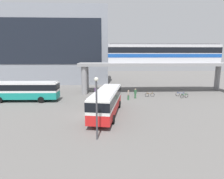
{
  "coord_description": "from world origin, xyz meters",
  "views": [
    {
      "loc": [
        1.83,
        -23.0,
        7.44
      ],
      "look_at": [
        3.07,
        6.24,
        2.2
      ],
      "focal_mm": 30.38,
      "sensor_mm": 36.0,
      "label": 1
    }
  ],
  "objects_px": {
    "train": "(163,53)",
    "pedestrian_walking_across": "(135,94)",
    "bus_main": "(107,100)",
    "bus_secondary": "(24,89)",
    "bicycle_brown": "(150,95)",
    "pedestrian_at_kerb": "(128,95)",
    "bicycle_silver": "(105,97)",
    "bicycle_green": "(184,96)",
    "station_building": "(51,47)",
    "pedestrian_near_building": "(96,92)",
    "bicycle_blue": "(181,94)"
  },
  "relations": [
    {
      "from": "train",
      "to": "bicycle_silver",
      "type": "distance_m",
      "value": 15.63
    },
    {
      "from": "train",
      "to": "pedestrian_walking_across",
      "type": "height_order",
      "value": "train"
    },
    {
      "from": "train",
      "to": "bicycle_green",
      "type": "relative_size",
      "value": 13.29
    },
    {
      "from": "station_building",
      "to": "pedestrian_near_building",
      "type": "bearing_deg",
      "value": -56.7
    },
    {
      "from": "station_building",
      "to": "bicycle_silver",
      "type": "distance_m",
      "value": 28.79
    },
    {
      "from": "pedestrian_near_building",
      "to": "pedestrian_at_kerb",
      "type": "bearing_deg",
      "value": -31.09
    },
    {
      "from": "station_building",
      "to": "bus_main",
      "type": "relative_size",
      "value": 2.79
    },
    {
      "from": "train",
      "to": "bus_main",
      "type": "height_order",
      "value": "train"
    },
    {
      "from": "bus_secondary",
      "to": "bicycle_green",
      "type": "bearing_deg",
      "value": 2.64
    },
    {
      "from": "bus_secondary",
      "to": "bicycle_blue",
      "type": "xyz_separation_m",
      "value": [
        27.37,
        2.72,
        -1.63
      ]
    },
    {
      "from": "bus_main",
      "to": "bus_secondary",
      "type": "xyz_separation_m",
      "value": [
        -13.44,
        7.97,
        0.0
      ]
    },
    {
      "from": "bicycle_green",
      "to": "bicycle_silver",
      "type": "bearing_deg",
      "value": -178.41
    },
    {
      "from": "bicycle_green",
      "to": "bicycle_silver",
      "type": "distance_m",
      "value": 14.23
    },
    {
      "from": "train",
      "to": "bicycle_blue",
      "type": "bearing_deg",
      "value": -65.21
    },
    {
      "from": "station_building",
      "to": "bus_secondary",
      "type": "height_order",
      "value": "station_building"
    },
    {
      "from": "pedestrian_near_building",
      "to": "station_building",
      "type": "bearing_deg",
      "value": 123.3
    },
    {
      "from": "bus_main",
      "to": "pedestrian_near_building",
      "type": "xyz_separation_m",
      "value": [
        -1.89,
        11.55,
        -1.17
      ]
    },
    {
      "from": "bus_secondary",
      "to": "bicycle_brown",
      "type": "distance_m",
      "value": 21.74
    },
    {
      "from": "pedestrian_near_building",
      "to": "pedestrian_walking_across",
      "type": "distance_m",
      "value": 7.43
    },
    {
      "from": "bicycle_blue",
      "to": "bus_main",
      "type": "bearing_deg",
      "value": -142.51
    },
    {
      "from": "pedestrian_near_building",
      "to": "bicycle_blue",
      "type": "bearing_deg",
      "value": -3.13
    },
    {
      "from": "train",
      "to": "bicycle_silver",
      "type": "relative_size",
      "value": 13.24
    },
    {
      "from": "train",
      "to": "pedestrian_near_building",
      "type": "bearing_deg",
      "value": -164.52
    },
    {
      "from": "bicycle_blue",
      "to": "pedestrian_walking_across",
      "type": "height_order",
      "value": "pedestrian_walking_across"
    },
    {
      "from": "station_building",
      "to": "bicycle_green",
      "type": "bearing_deg",
      "value": -37.59
    },
    {
      "from": "bicycle_brown",
      "to": "pedestrian_near_building",
      "type": "height_order",
      "value": "pedestrian_near_building"
    },
    {
      "from": "bicycle_brown",
      "to": "bicycle_blue",
      "type": "relative_size",
      "value": 1.02
    },
    {
      "from": "bicycle_silver",
      "to": "pedestrian_walking_across",
      "type": "relative_size",
      "value": 0.98
    },
    {
      "from": "pedestrian_walking_across",
      "to": "bus_main",
      "type": "bearing_deg",
      "value": -119.27
    },
    {
      "from": "bicycle_brown",
      "to": "pedestrian_at_kerb",
      "type": "bearing_deg",
      "value": -150.38
    },
    {
      "from": "bus_secondary",
      "to": "pedestrian_walking_across",
      "type": "distance_m",
      "value": 18.7
    },
    {
      "from": "bicycle_green",
      "to": "bicycle_silver",
      "type": "height_order",
      "value": "same"
    },
    {
      "from": "bicycle_green",
      "to": "bicycle_blue",
      "type": "relative_size",
      "value": 0.96
    },
    {
      "from": "bicycle_brown",
      "to": "bicycle_blue",
      "type": "height_order",
      "value": "same"
    },
    {
      "from": "bicycle_brown",
      "to": "pedestrian_walking_across",
      "type": "height_order",
      "value": "pedestrian_walking_across"
    },
    {
      "from": "bus_secondary",
      "to": "bicycle_green",
      "type": "distance_m",
      "value": 27.52
    },
    {
      "from": "bus_main",
      "to": "pedestrian_at_kerb",
      "type": "xyz_separation_m",
      "value": [
        3.8,
        8.12,
        -1.2
      ]
    },
    {
      "from": "bus_main",
      "to": "bus_secondary",
      "type": "height_order",
      "value": "same"
    },
    {
      "from": "bicycle_brown",
      "to": "pedestrian_at_kerb",
      "type": "distance_m",
      "value": 4.95
    },
    {
      "from": "bicycle_green",
      "to": "bicycle_silver",
      "type": "xyz_separation_m",
      "value": [
        -14.23,
        -0.4,
        0.0
      ]
    },
    {
      "from": "bicycle_green",
      "to": "bicycle_brown",
      "type": "bearing_deg",
      "value": 167.37
    },
    {
      "from": "bicycle_brown",
      "to": "pedestrian_near_building",
      "type": "relative_size",
      "value": 1.02
    },
    {
      "from": "station_building",
      "to": "pedestrian_near_building",
      "type": "xyz_separation_m",
      "value": [
        13.17,
        -20.05,
        -9.09
      ]
    },
    {
      "from": "bus_main",
      "to": "pedestrian_walking_across",
      "type": "relative_size",
      "value": 6.5
    },
    {
      "from": "bicycle_green",
      "to": "pedestrian_at_kerb",
      "type": "relative_size",
      "value": 1.01
    },
    {
      "from": "bicycle_green",
      "to": "bicycle_brown",
      "type": "height_order",
      "value": "same"
    },
    {
      "from": "bus_main",
      "to": "bicycle_green",
      "type": "relative_size",
      "value": 6.67
    },
    {
      "from": "pedestrian_at_kerb",
      "to": "bicycle_green",
      "type": "bearing_deg",
      "value": 6.22
    },
    {
      "from": "bicycle_green",
      "to": "bicycle_blue",
      "type": "height_order",
      "value": "same"
    },
    {
      "from": "bicycle_silver",
      "to": "pedestrian_near_building",
      "type": "distance_m",
      "value": 3.21
    }
  ]
}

